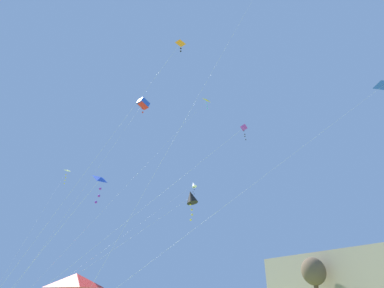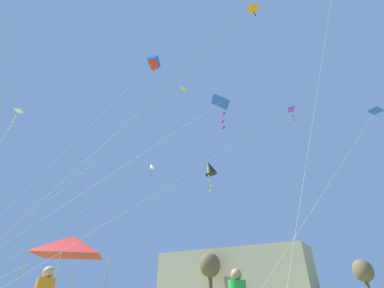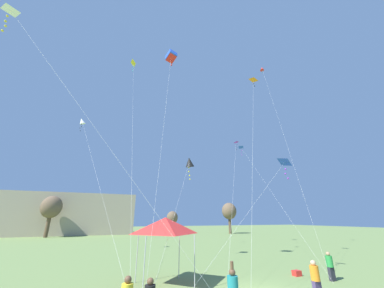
% 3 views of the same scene
% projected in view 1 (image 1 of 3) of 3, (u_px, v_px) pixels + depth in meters
% --- Properties ---
extents(distant_building, '(34.62, 10.70, 9.90)m').
position_uv_depth(distant_building, '(350.00, 280.00, 56.09)').
color(distant_building, tan).
rests_on(distant_building, ground).
extents(tree_near_right, '(4.13, 4.13, 8.34)m').
position_uv_depth(tree_near_right, '(332.00, 275.00, 58.15)').
color(tree_near_right, brown).
rests_on(tree_near_right, ground).
extents(tree_far_right, '(4.30, 4.30, 8.68)m').
position_uv_depth(tree_far_right, '(314.00, 272.00, 54.16)').
color(tree_far_right, brown).
rests_on(tree_far_right, ground).
extents(festival_tent, '(3.21, 3.21, 3.89)m').
position_uv_depth(festival_tent, '(76.00, 280.00, 22.77)').
color(festival_tent, '#B7B7BC').
rests_on(festival_tent, ground).
extents(kite_white_delta_0, '(12.46, 5.04, 16.08)m').
position_uv_depth(kite_white_delta_0, '(67.00, 172.00, 35.96)').
color(kite_white_delta_0, silver).
rests_on(kite_white_delta_0, ground).
extents(kite_blue_box_1, '(3.58, 9.70, 20.84)m').
position_uv_depth(kite_blue_box_1, '(143.00, 104.00, 31.30)').
color(kite_blue_box_1, silver).
rests_on(kite_blue_box_1, ground).
extents(kite_blue_delta_2, '(11.93, 5.17, 8.69)m').
position_uv_depth(kite_blue_delta_2, '(100.00, 180.00, 16.88)').
color(kite_blue_delta_2, silver).
rests_on(kite_blue_delta_2, ground).
extents(kite_black_diamond_3, '(7.22, 13.12, 10.48)m').
position_uv_depth(kite_black_diamond_3, '(191.00, 197.00, 25.37)').
color(kite_black_diamond_3, silver).
rests_on(kite_black_diamond_3, ground).
extents(kite_yellow_delta_4, '(0.91, 19.18, 26.58)m').
position_uv_depth(kite_yellow_delta_4, '(206.00, 102.00, 40.48)').
color(kite_yellow_delta_4, silver).
rests_on(kite_yellow_delta_4, ground).
extents(kite_purple_delta_5, '(10.43, 13.80, 13.53)m').
position_uv_depth(kite_purple_delta_5, '(236.00, 134.00, 21.75)').
color(kite_purple_delta_5, silver).
rests_on(kite_purple_delta_5, ground).
extents(kite_blue_delta_6, '(8.12, 20.02, 16.18)m').
position_uv_depth(kite_blue_delta_6, '(382.00, 87.00, 21.46)').
color(kite_blue_delta_6, silver).
rests_on(kite_blue_delta_6, ground).
extents(kite_white_diamond_7, '(6.43, 20.02, 16.43)m').
position_uv_depth(kite_white_diamond_7, '(193.00, 185.00, 40.88)').
color(kite_white_diamond_7, silver).
rests_on(kite_white_diamond_7, ground).
extents(kite_orange_delta_9, '(9.73, 9.72, 19.83)m').
position_uv_depth(kite_orange_delta_9, '(179.00, 45.00, 22.72)').
color(kite_orange_delta_9, silver).
rests_on(kite_orange_delta_9, ground).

